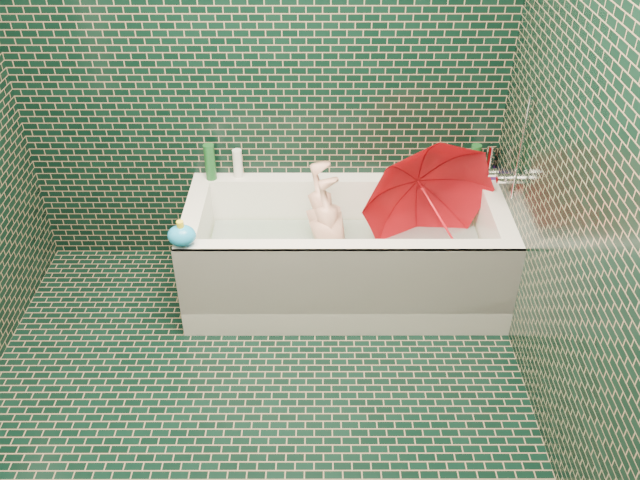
{
  "coord_description": "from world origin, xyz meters",
  "views": [
    {
      "loc": [
        0.31,
        -1.95,
        2.47
      ],
      "look_at": [
        0.31,
        0.82,
        0.49
      ],
      "focal_mm": 38.0,
      "sensor_mm": 36.0,
      "label": 1
    }
  ],
  "objects_px": {
    "rubber_duck": "(433,170)",
    "bath_toy": "(182,235)",
    "child": "(333,246)",
    "bathtub": "(345,262)",
    "umbrella": "(437,214)"
  },
  "relations": [
    {
      "from": "rubber_duck",
      "to": "bath_toy",
      "type": "relative_size",
      "value": 0.78
    },
    {
      "from": "rubber_duck",
      "to": "bath_toy",
      "type": "distance_m",
      "value": 1.45
    },
    {
      "from": "rubber_duck",
      "to": "bath_toy",
      "type": "height_order",
      "value": "bath_toy"
    },
    {
      "from": "bathtub",
      "to": "bath_toy",
      "type": "relative_size",
      "value": 10.16
    },
    {
      "from": "child",
      "to": "umbrella",
      "type": "xyz_separation_m",
      "value": [
        0.54,
        -0.03,
        0.23
      ]
    },
    {
      "from": "bathtub",
      "to": "bath_toy",
      "type": "xyz_separation_m",
      "value": [
        -0.8,
        -0.31,
        0.4
      ]
    },
    {
      "from": "child",
      "to": "bath_toy",
      "type": "distance_m",
      "value": 0.86
    },
    {
      "from": "bathtub",
      "to": "umbrella",
      "type": "xyz_separation_m",
      "value": [
        0.47,
        -0.02,
        0.33
      ]
    },
    {
      "from": "child",
      "to": "rubber_duck",
      "type": "distance_m",
      "value": 0.71
    },
    {
      "from": "umbrella",
      "to": "rubber_duck",
      "type": "relative_size",
      "value": 5.42
    },
    {
      "from": "umbrella",
      "to": "bath_toy",
      "type": "height_order",
      "value": "umbrella"
    },
    {
      "from": "bathtub",
      "to": "bath_toy",
      "type": "bearing_deg",
      "value": -158.96
    },
    {
      "from": "child",
      "to": "rubber_duck",
      "type": "relative_size",
      "value": 7.15
    },
    {
      "from": "bathtub",
      "to": "bath_toy",
      "type": "height_order",
      "value": "bath_toy"
    },
    {
      "from": "rubber_duck",
      "to": "bath_toy",
      "type": "xyz_separation_m",
      "value": [
        -1.3,
        -0.65,
        0.01
      ]
    }
  ]
}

